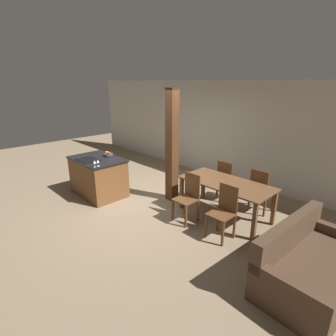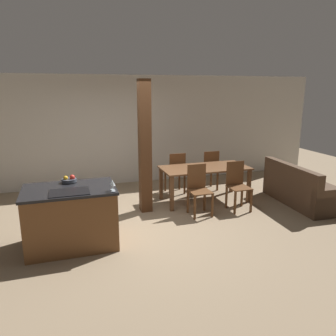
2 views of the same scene
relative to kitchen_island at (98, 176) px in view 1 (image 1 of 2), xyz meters
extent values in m
plane|color=#847056|center=(1.17, 0.46, -0.46)|extent=(16.00, 16.00, 0.00)
cube|color=beige|center=(1.17, 3.23, 0.89)|extent=(11.20, 0.08, 2.70)
cube|color=brown|center=(0.00, 0.00, -0.02)|extent=(1.32, 0.88, 0.89)
cube|color=black|center=(0.00, 0.00, 0.44)|extent=(1.36, 0.92, 0.04)
cube|color=black|center=(0.00, -0.22, 0.47)|extent=(0.56, 0.40, 0.01)
cylinder|color=#383D47|center=(0.01, 0.31, 0.50)|extent=(0.23, 0.23, 0.05)
sphere|color=red|center=(0.06, 0.30, 0.54)|extent=(0.08, 0.08, 0.08)
sphere|color=gold|center=(-0.04, 0.30, 0.54)|extent=(0.07, 0.07, 0.07)
cylinder|color=silver|center=(0.61, -0.39, 0.47)|extent=(0.06, 0.06, 0.00)
cylinder|color=silver|center=(0.61, -0.39, 0.51)|extent=(0.01, 0.01, 0.08)
cone|color=silver|center=(0.61, -0.39, 0.59)|extent=(0.06, 0.06, 0.06)
cylinder|color=silver|center=(0.61, -0.31, 0.47)|extent=(0.06, 0.06, 0.00)
cylinder|color=silver|center=(0.61, -0.31, 0.51)|extent=(0.01, 0.01, 0.08)
cone|color=silver|center=(0.61, -0.31, 0.59)|extent=(0.06, 0.06, 0.06)
cube|color=brown|center=(2.79, 1.29, 0.27)|extent=(1.85, 0.88, 0.03)
cube|color=brown|center=(1.93, 0.91, -0.11)|extent=(0.07, 0.07, 0.72)
cube|color=brown|center=(3.65, 0.91, -0.11)|extent=(0.07, 0.07, 0.72)
cube|color=brown|center=(1.93, 1.67, -0.11)|extent=(0.07, 0.07, 0.72)
cube|color=brown|center=(3.65, 1.67, -0.11)|extent=(0.07, 0.07, 0.72)
cube|color=brown|center=(2.37, 0.55, 0.00)|extent=(0.40, 0.40, 0.02)
cube|color=brown|center=(2.37, 0.74, 0.26)|extent=(0.38, 0.02, 0.48)
cube|color=brown|center=(2.20, 0.37, -0.24)|extent=(0.04, 0.04, 0.46)
cube|color=brown|center=(2.55, 0.37, -0.24)|extent=(0.04, 0.04, 0.46)
cube|color=brown|center=(2.20, 0.73, -0.24)|extent=(0.04, 0.04, 0.46)
cube|color=brown|center=(2.55, 0.73, -0.24)|extent=(0.04, 0.04, 0.46)
cube|color=brown|center=(3.21, 0.55, 0.00)|extent=(0.40, 0.40, 0.02)
cube|color=brown|center=(3.21, 0.74, 0.26)|extent=(0.38, 0.02, 0.48)
cube|color=brown|center=(3.03, 0.37, -0.24)|extent=(0.04, 0.04, 0.46)
cube|color=brown|center=(3.38, 0.37, -0.24)|extent=(0.04, 0.04, 0.46)
cube|color=brown|center=(3.03, 0.73, -0.24)|extent=(0.04, 0.04, 0.46)
cube|color=brown|center=(3.38, 0.73, -0.24)|extent=(0.04, 0.04, 0.46)
cube|color=brown|center=(2.37, 2.03, 0.00)|extent=(0.40, 0.40, 0.02)
cube|color=brown|center=(2.37, 1.84, 0.26)|extent=(0.38, 0.02, 0.48)
cube|color=brown|center=(2.55, 2.21, -0.24)|extent=(0.04, 0.04, 0.46)
cube|color=brown|center=(2.20, 2.21, -0.24)|extent=(0.04, 0.04, 0.46)
cube|color=brown|center=(2.55, 1.86, -0.24)|extent=(0.04, 0.04, 0.46)
cube|color=brown|center=(2.20, 1.86, -0.24)|extent=(0.04, 0.04, 0.46)
cube|color=brown|center=(3.21, 2.03, 0.00)|extent=(0.40, 0.40, 0.02)
cube|color=brown|center=(3.21, 1.84, 0.26)|extent=(0.38, 0.02, 0.48)
cube|color=brown|center=(3.38, 2.21, -0.24)|extent=(0.04, 0.04, 0.46)
cube|color=brown|center=(3.03, 2.21, -0.24)|extent=(0.04, 0.04, 0.46)
cube|color=brown|center=(3.38, 1.86, -0.24)|extent=(0.04, 0.04, 0.46)
cube|color=brown|center=(3.03, 1.86, -0.24)|extent=(0.04, 0.04, 0.46)
cube|color=#473323|center=(4.77, 0.49, -0.25)|extent=(1.04, 1.84, 0.43)
cube|color=#473323|center=(4.38, 0.51, 0.18)|extent=(0.26, 1.80, 0.42)
cube|color=#473323|center=(4.73, -0.33, -0.18)|extent=(0.95, 0.19, 0.57)
cube|color=#4C2D19|center=(1.44, 1.10, 0.81)|extent=(0.22, 0.22, 2.55)
camera|label=1|loc=(5.49, -2.95, 2.20)|focal=28.00mm
camera|label=2|loc=(-0.02, -4.90, 1.91)|focal=35.00mm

